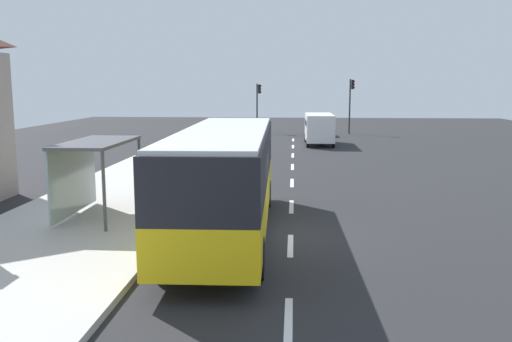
# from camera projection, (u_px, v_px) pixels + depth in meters

# --- Properties ---
(ground_plane) EXTENTS (56.00, 92.00, 0.04)m
(ground_plane) POSITION_uv_depth(u_px,v_px,m) (288.00, 167.00, 30.31)
(ground_plane) COLOR #262628
(sidewalk_platform) EXTENTS (6.20, 30.00, 0.18)m
(sidewalk_platform) POSITION_uv_depth(u_px,v_px,m) (98.00, 214.00, 18.90)
(sidewalk_platform) COLOR beige
(sidewalk_platform) RESTS_ON ground
(lane_stripe_seg_0) EXTENTS (0.16, 2.20, 0.01)m
(lane_stripe_seg_0) POSITION_uv_depth(u_px,v_px,m) (288.00, 320.00, 10.58)
(lane_stripe_seg_0) COLOR silver
(lane_stripe_seg_0) RESTS_ON ground
(lane_stripe_seg_1) EXTENTS (0.16, 2.20, 0.01)m
(lane_stripe_seg_1) POSITION_uv_depth(u_px,v_px,m) (290.00, 245.00, 15.50)
(lane_stripe_seg_1) COLOR silver
(lane_stripe_seg_1) RESTS_ON ground
(lane_stripe_seg_2) EXTENTS (0.16, 2.20, 0.01)m
(lane_stripe_seg_2) POSITION_uv_depth(u_px,v_px,m) (291.00, 207.00, 20.43)
(lane_stripe_seg_2) COLOR silver
(lane_stripe_seg_2) RESTS_ON ground
(lane_stripe_seg_3) EXTENTS (0.16, 2.20, 0.01)m
(lane_stripe_seg_3) POSITION_uv_depth(u_px,v_px,m) (292.00, 183.00, 25.36)
(lane_stripe_seg_3) COLOR silver
(lane_stripe_seg_3) RESTS_ON ground
(lane_stripe_seg_4) EXTENTS (0.16, 2.20, 0.01)m
(lane_stripe_seg_4) POSITION_uv_depth(u_px,v_px,m) (292.00, 167.00, 30.28)
(lane_stripe_seg_4) COLOR silver
(lane_stripe_seg_4) RESTS_ON ground
(lane_stripe_seg_5) EXTENTS (0.16, 2.20, 0.01)m
(lane_stripe_seg_5) POSITION_uv_depth(u_px,v_px,m) (293.00, 155.00, 35.21)
(lane_stripe_seg_5) COLOR silver
(lane_stripe_seg_5) RESTS_ON ground
(lane_stripe_seg_6) EXTENTS (0.16, 2.20, 0.01)m
(lane_stripe_seg_6) POSITION_uv_depth(u_px,v_px,m) (293.00, 147.00, 40.14)
(lane_stripe_seg_6) COLOR silver
(lane_stripe_seg_6) RESTS_ON ground
(lane_stripe_seg_7) EXTENTS (0.16, 2.20, 0.01)m
(lane_stripe_seg_7) POSITION_uv_depth(u_px,v_px,m) (293.00, 140.00, 45.07)
(lane_stripe_seg_7) COLOR silver
(lane_stripe_seg_7) RESTS_ON ground
(bus) EXTENTS (2.76, 11.06, 3.21)m
(bus) POSITION_uv_depth(u_px,v_px,m) (225.00, 175.00, 16.31)
(bus) COLOR yellow
(bus) RESTS_ON ground
(white_van) EXTENTS (2.09, 5.23, 2.30)m
(white_van) POSITION_uv_depth(u_px,v_px,m) (319.00, 127.00, 41.35)
(white_van) COLOR white
(white_van) RESTS_ON ground
(sedan_near) EXTENTS (1.85, 4.41, 1.52)m
(sedan_near) POSITION_uv_depth(u_px,v_px,m) (316.00, 127.00, 49.05)
(sedan_near) COLOR navy
(sedan_near) RESTS_ON ground
(recycling_bin_red) EXTENTS (0.52, 0.52, 0.95)m
(recycling_bin_red) POSITION_uv_depth(u_px,v_px,m) (165.00, 194.00, 19.42)
(recycling_bin_red) COLOR red
(recycling_bin_red) RESTS_ON sidewalk_platform
(recycling_bin_orange) EXTENTS (0.52, 0.52, 0.95)m
(recycling_bin_orange) POSITION_uv_depth(u_px,v_px,m) (170.00, 191.00, 20.11)
(recycling_bin_orange) COLOR orange
(recycling_bin_orange) RESTS_ON sidewalk_platform
(traffic_light_near_side) EXTENTS (0.49, 0.28, 5.01)m
(traffic_light_near_side) POSITION_uv_depth(u_px,v_px,m) (351.00, 97.00, 50.33)
(traffic_light_near_side) COLOR #2D2D2D
(traffic_light_near_side) RESTS_ON ground
(traffic_light_far_side) EXTENTS (0.49, 0.28, 4.58)m
(traffic_light_far_side) POSITION_uv_depth(u_px,v_px,m) (258.00, 100.00, 51.75)
(traffic_light_far_side) COLOR #2D2D2D
(traffic_light_far_side) RESTS_ON ground
(bus_shelter) EXTENTS (1.80, 4.00, 2.50)m
(bus_shelter) POSITION_uv_depth(u_px,v_px,m) (88.00, 159.00, 18.00)
(bus_shelter) COLOR #4C4C51
(bus_shelter) RESTS_ON sidewalk_platform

